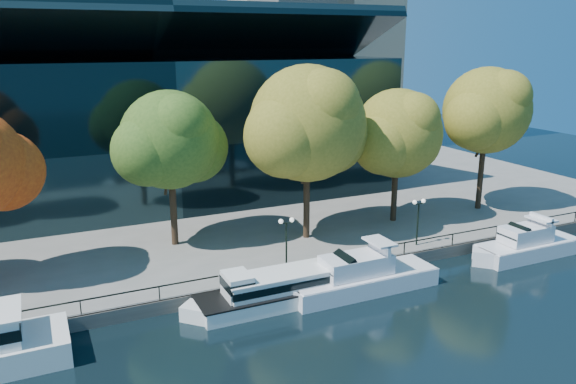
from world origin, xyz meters
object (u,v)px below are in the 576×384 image
tree_2 (172,142)px  lamp_2 (418,211)px  tree_4 (399,135)px  cruiser_far (525,245)px  cruiser_near (357,277)px  lamp_1 (286,232)px  tour_boat (287,286)px  tree_3 (310,126)px  tree_5 (488,112)px

tree_2 → lamp_2: tree_2 is taller
tree_4 → cruiser_far: bearing=-61.1°
lamp_2 → tree_2: bearing=154.4°
cruiser_near → lamp_1: size_ratio=3.15×
tour_boat → cruiser_far: bearing=-2.1°
cruiser_near → lamp_1: 6.18m
tour_boat → tree_2: bearing=111.2°
tree_2 → lamp_1: (6.23, -8.84, -5.87)m
tour_boat → tree_2: size_ratio=1.13×
lamp_1 → lamp_2: 12.22m
tree_3 → lamp_1: 10.14m
tour_boat → lamp_1: 4.58m
tree_3 → cruiser_far: bearing=-32.0°
lamp_1 → lamp_2: (12.22, 0.00, 0.00)m
tour_boat → cruiser_near: (5.37, -0.61, -0.04)m
tour_boat → tree_4: bearing=31.2°
tree_2 → tree_4: 20.96m
cruiser_near → tree_3: bearing=84.4°
cruiser_far → lamp_2: size_ratio=2.67×
cruiser_near → tree_4: size_ratio=1.00×
tour_boat → cruiser_far: size_ratio=1.37×
tree_5 → lamp_2: size_ratio=3.58×
cruiser_near → lamp_1: (-3.86, 3.91, 2.84)m
tree_3 → tree_5: bearing=1.3°
tree_5 → tree_2: bearing=175.0°
lamp_1 → cruiser_far: bearing=-11.3°
cruiser_near → tour_boat: bearing=173.5°
tree_5 → lamp_2: tree_5 is taller
cruiser_near → cruiser_far: (16.55, -0.18, -0.03)m
tree_5 → lamp_1: bearing=-166.3°
tree_2 → cruiser_near: bearing=-51.7°
tree_2 → tree_3: (11.02, -3.17, 1.05)m
tree_4 → lamp_1: tree_4 is taller
tour_boat → lamp_1: size_ratio=3.66×
cruiser_near → tree_2: size_ratio=0.97×
tour_boat → cruiser_far: 21.93m
tree_2 → lamp_1: bearing=-54.8°
lamp_1 → tree_2: bearing=125.2°
tree_4 → lamp_1: (-14.58, -6.46, -5.33)m
cruiser_far → lamp_1: (-20.41, 4.09, 2.86)m
tree_5 → tree_3: bearing=-178.7°
tree_2 → tree_5: (31.19, -2.73, 1.10)m
tour_boat → lamp_1: lamp_1 is taller
cruiser_near → lamp_2: size_ratio=3.15×
tree_3 → lamp_1: bearing=-130.3°
tour_boat → tree_5: (26.47, 9.41, 9.76)m
tour_boat → tree_4: tree_4 is taller
cruiser_far → tree_3: bearing=148.0°
cruiser_far → tree_5: (4.55, 10.19, 9.83)m
cruiser_near → tree_4: tree_4 is taller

